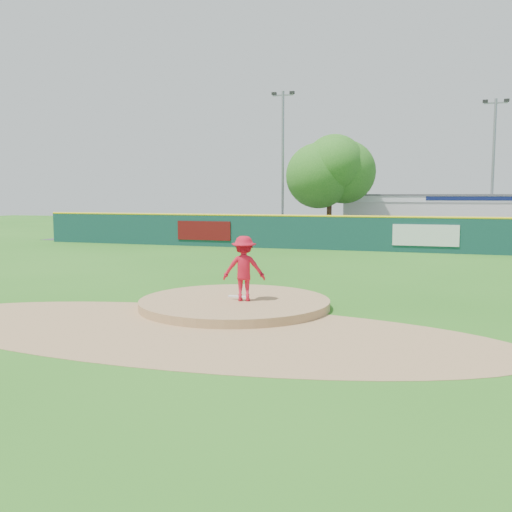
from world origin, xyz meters
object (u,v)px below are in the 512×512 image
(pitcher, at_px, (244,268))
(playground_slide, at_px, (201,229))
(pool_building_grp, at_px, (447,215))
(light_pole_right, at_px, (493,163))
(deciduous_tree, at_px, (330,176))
(van, at_px, (281,233))
(light_pole_left, at_px, (283,158))

(pitcher, distance_m, playground_slide, 27.29)
(pool_building_grp, distance_m, light_pole_right, 5.75)
(pitcher, xyz_separation_m, deciduous_tree, (-2.34, 25.14, 3.38))
(pitcher, distance_m, van, 21.76)
(playground_slide, bearing_deg, pitcher, -63.92)
(deciduous_tree, bearing_deg, van, -122.44)
(playground_slide, relative_size, light_pole_left, 0.23)
(deciduous_tree, xyz_separation_m, light_pole_left, (-4.00, 2.00, 1.50))
(pitcher, xyz_separation_m, light_pole_left, (-6.34, 27.14, 4.88))
(pool_building_grp, xyz_separation_m, light_pole_right, (3.00, -2.99, 3.88))
(pool_building_grp, bearing_deg, light_pole_right, -44.95)
(playground_slide, bearing_deg, light_pole_right, 12.64)
(van, distance_m, playground_slide, 7.88)
(pitcher, bearing_deg, pool_building_grp, -115.48)
(van, bearing_deg, light_pole_right, -46.12)
(pitcher, bearing_deg, deciduous_tree, -100.18)
(pitcher, xyz_separation_m, playground_slide, (-12.00, 24.51, -0.47))
(van, bearing_deg, deciduous_tree, -18.99)
(van, relative_size, light_pole_left, 0.46)
(pool_building_grp, bearing_deg, light_pole_left, -157.40)
(playground_slide, relative_size, deciduous_tree, 0.34)
(van, relative_size, light_pole_right, 0.51)
(light_pole_left, height_order, light_pole_right, light_pole_left)
(light_pole_right, bearing_deg, deciduous_tree, -160.02)
(van, xyz_separation_m, light_pole_right, (13.49, 7.92, 4.82))
(pitcher, height_order, pool_building_grp, pool_building_grp)
(pool_building_grp, distance_m, deciduous_tree, 11.01)
(playground_slide, distance_m, deciduous_tree, 10.42)
(pitcher, xyz_separation_m, van, (-4.83, 21.22, -0.45))
(pitcher, relative_size, van, 0.36)
(pitcher, height_order, deciduous_tree, deciduous_tree)
(van, bearing_deg, light_pole_left, 27.71)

